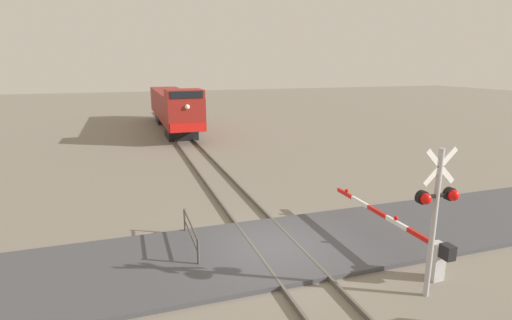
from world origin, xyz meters
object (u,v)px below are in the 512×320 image
Objects in this scene: locomotive at (173,107)px; crossing_gate at (417,242)px; crossing_signal at (436,207)px; guard_railing at (191,232)px.

locomotive is 28.33m from crossing_gate.
locomotive is 4.28× the size of crossing_signal.
guard_railing is (-6.21, 3.21, -0.13)m from crossing_gate.
crossing_signal is (2.77, -29.49, 0.37)m from locomotive.
crossing_gate reaches higher than guard_railing.
locomotive is at bearing 95.37° from crossing_signal.
crossing_signal is at bearing -40.66° from guard_railing.
guard_railing is (-5.39, 4.63, -1.85)m from crossing_signal.
locomotive is 2.87× the size of crossing_gate.
crossing_signal is 1.50× the size of guard_railing.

